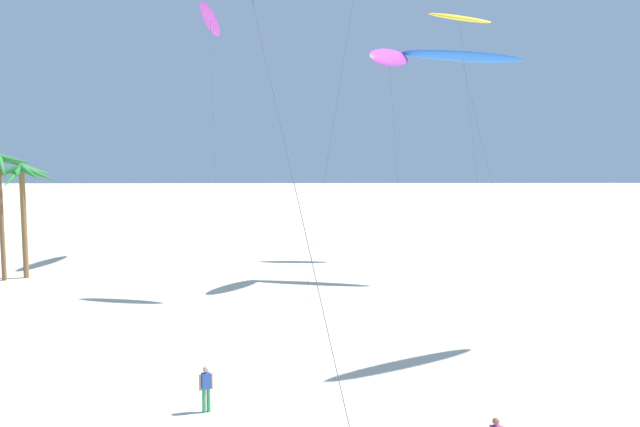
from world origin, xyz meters
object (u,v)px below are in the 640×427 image
object	(u,v)px
palm_tree_1	(22,181)
person_foreground_walker	(206,387)
flying_kite_1	(390,57)
flying_kite_3	(461,56)
flying_kite_5	(210,20)
flying_kite_7	(460,18)

from	to	relation	value
palm_tree_1	person_foreground_walker	size ratio (longest dim) A/B	4.76
flying_kite_1	person_foreground_walker	bearing A→B (deg)	-111.45
flying_kite_3	flying_kite_5	size ratio (longest dim) A/B	0.80
palm_tree_1	person_foreground_walker	world-z (taller)	palm_tree_1
flying_kite_1	flying_kite_3	xyz separation A→B (m)	(4.99, 1.13, 0.21)
palm_tree_1	flying_kite_3	distance (m)	31.17
flying_kite_1	palm_tree_1	bearing A→B (deg)	177.10
flying_kite_5	person_foreground_walker	distance (m)	36.64
flying_kite_1	person_foreground_walker	world-z (taller)	flying_kite_1
palm_tree_1	flying_kite_1	bearing A→B (deg)	-2.90
palm_tree_1	flying_kite_1	size ratio (longest dim) A/B	0.50
flying_kite_1	flying_kite_3	world-z (taller)	flying_kite_3
person_foreground_walker	flying_kite_3	bearing A→B (deg)	59.66
flying_kite_1	flying_kite_5	world-z (taller)	flying_kite_5
flying_kite_3	flying_kite_7	size ratio (longest dim) A/B	0.80
flying_kite_3	flying_kite_7	xyz separation A→B (m)	(1.59, 8.47, 3.97)
palm_tree_1	flying_kite_3	world-z (taller)	flying_kite_3
flying_kite_3	flying_kite_5	distance (m)	20.13
palm_tree_1	flying_kite_5	bearing A→B (deg)	33.55
flying_kite_5	person_foreground_walker	xyz separation A→B (m)	(4.26, -31.66, -17.94)
flying_kite_1	flying_kite_7	bearing A→B (deg)	55.59
flying_kite_1	person_foreground_walker	xyz separation A→B (m)	(-8.83, -22.48, -14.04)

